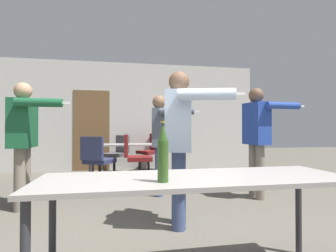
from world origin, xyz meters
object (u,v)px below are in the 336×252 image
Objects in this scene: person_right_polo at (160,135)px; person_near_casual at (24,133)px; office_chair_far_left at (117,156)px; person_far_watching at (257,131)px; beer_bottle at (163,153)px; office_chair_near_pushed at (136,161)px; person_left_plaid at (180,134)px; office_chair_far_right at (97,163)px; office_chair_side_rolled at (151,153)px.

person_near_casual reaches higher than person_right_polo.
office_chair_far_left is at bearing 156.06° from person_near_casual.
person_far_watching is 4.60× the size of beer_bottle.
office_chair_near_pushed is (0.37, -1.40, 0.04)m from office_chair_far_left.
office_chair_far_right is (-1.05, 2.17, -0.58)m from person_left_plaid.
office_chair_side_rolled is at bearing -119.02° from office_chair_far_left.
office_chair_side_rolled is at bearing 84.02° from beer_bottle.
office_chair_side_rolled is 2.55× the size of beer_bottle.
person_far_watching is 2.83m from office_chair_far_right.
office_chair_near_pushed is at bearing -155.84° from person_left_plaid.
office_chair_far_left is (-2.15, 2.71, -0.61)m from person_far_watching.
person_far_watching is 1.00× the size of person_left_plaid.
person_far_watching is 1.71m from person_left_plaid.
office_chair_side_rolled is (0.15, 2.45, -0.52)m from person_right_polo.
person_right_polo is 1.06m from office_chair_near_pushed.
office_chair_side_rolled is at bearing -161.73° from person_far_watching.
person_far_watching is at bearing 1.02° from office_chair_far_right.
person_near_casual reaches higher than office_chair_far_right.
person_near_casual is 1.78× the size of office_chair_side_rolled.
office_chair_far_left is at bearing -153.38° from person_left_plaid.
office_chair_far_left is (-0.71, 3.65, -0.59)m from person_left_plaid.
person_right_polo reaches higher than office_chair_far_left.
person_right_polo is 1.40m from office_chair_far_right.
person_left_plaid is 1.80× the size of office_chair_side_rolled.
office_chair_far_left is 0.96× the size of office_chair_side_rolled.
person_right_polo reaches higher than beer_bottle.
office_chair_near_pushed reaches higher than office_chair_far_right.
office_chair_near_pushed is 3.50m from beer_bottle.
office_chair_side_rolled is at bearing 144.50° from person_near_casual.
person_far_watching is 1.01× the size of person_near_casual.
office_chair_far_right is 0.98× the size of office_chair_side_rolled.
person_far_watching is at bearing 177.19° from office_chair_far_left.
person_near_casual is 1.85× the size of office_chair_far_left.
beer_bottle is at bearing 34.37° from person_near_casual.
office_chair_near_pushed reaches higher than office_chair_far_left.
office_chair_far_right is at bearing -120.01° from person_right_polo.
person_right_polo is (-1.45, 0.45, -0.06)m from person_far_watching.
person_far_watching reaches higher than office_chair_far_left.
person_far_watching is at bearing 169.52° from office_chair_side_rolled.
person_near_casual is at bearing -96.66° from person_far_watching.
person_far_watching is at bearing 138.57° from person_left_plaid.
person_left_plaid is at bearing 62.72° from person_near_casual.
person_right_polo is 2.51m from office_chair_side_rolled.
person_far_watching is 3.33m from person_near_casual.
beer_bottle is at bearing -2.44° from person_left_plaid.
person_far_watching is 1.06× the size of person_right_polo.
office_chair_far_left is at bearing 104.83° from office_chair_far_right.
office_chair_far_right is at bearing 126.17° from office_chair_far_left.
office_chair_far_left is at bearing 67.50° from office_chair_side_rolled.
beer_bottle is (0.65, -3.38, 0.48)m from office_chair_far_right.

